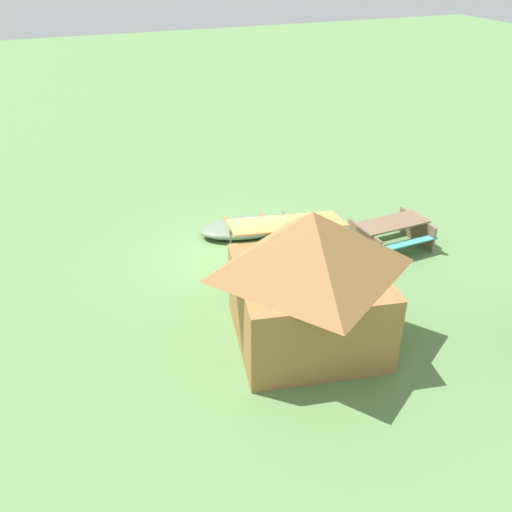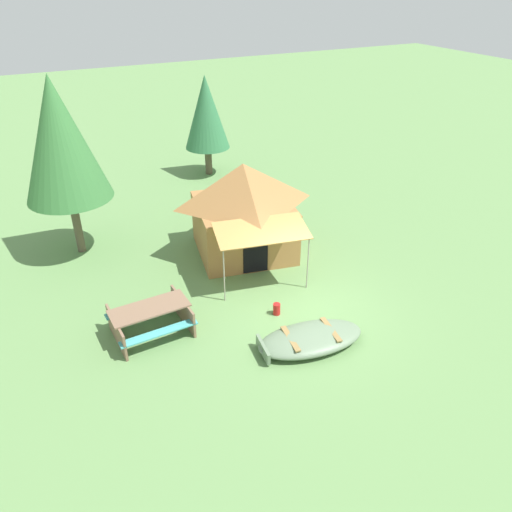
{
  "view_description": "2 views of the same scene",
  "coord_description": "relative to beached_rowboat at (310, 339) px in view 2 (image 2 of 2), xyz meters",
  "views": [
    {
      "loc": [
        4.34,
        11.98,
        7.49
      ],
      "look_at": [
        0.13,
        1.4,
        0.87
      ],
      "focal_mm": 38.98,
      "sensor_mm": 36.0,
      "label": 1
    },
    {
      "loc": [
        -6.1,
        -9.22,
        8.12
      ],
      "look_at": [
        -0.74,
        1.56,
        1.07
      ],
      "focal_mm": 34.94,
      "sensor_mm": 36.0,
      "label": 2
    }
  ],
  "objects": [
    {
      "name": "ground_plane",
      "position": [
        0.68,
        1.31,
        -0.2
      ],
      "size": [
        80.0,
        80.0,
        0.0
      ],
      "primitive_type": "plane",
      "color": "#618A4E"
    },
    {
      "name": "beached_rowboat",
      "position": [
        0.0,
        0.0,
        0.0
      ],
      "size": [
        2.84,
        1.63,
        0.39
      ],
      "color": "slate",
      "rests_on": "ground_plane"
    },
    {
      "name": "canvas_cabin_tent",
      "position": [
        0.56,
        4.97,
        1.35
      ],
      "size": [
        3.63,
        4.63,
        3.0
      ],
      "color": "#A16E3D",
      "rests_on": "ground_plane"
    },
    {
      "name": "picnic_table",
      "position": [
        -3.34,
        2.22,
        0.29
      ],
      "size": [
        2.03,
        1.61,
        0.78
      ],
      "color": "#7F614A",
      "rests_on": "ground_plane"
    },
    {
      "name": "cooler_box",
      "position": [
        1.46,
        3.79,
        -0.05
      ],
      "size": [
        0.45,
        0.55,
        0.31
      ],
      "primitive_type": "cube",
      "rotation": [
        0.0,
        0.0,
        1.68
      ],
      "color": "#B72731",
      "rests_on": "ground_plane"
    },
    {
      "name": "fuel_can",
      "position": [
        -0.12,
        1.49,
        -0.04
      ],
      "size": [
        0.24,
        0.24,
        0.32
      ],
      "primitive_type": "cylinder",
      "rotation": [
        0.0,
        0.0,
        5.0
      ],
      "color": "red",
      "rests_on": "ground_plane"
    },
    {
      "name": "pine_tree_back_left",
      "position": [
        2.15,
        12.04,
        2.52
      ],
      "size": [
        1.93,
        1.93,
        4.27
      ],
      "color": "brown",
      "rests_on": "ground_plane"
    },
    {
      "name": "pine_tree_back_right",
      "position": [
        -4.21,
        7.37,
        3.52
      ],
      "size": [
        2.59,
        2.59,
        5.58
      ],
      "color": "brown",
      "rests_on": "ground_plane"
    }
  ]
}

